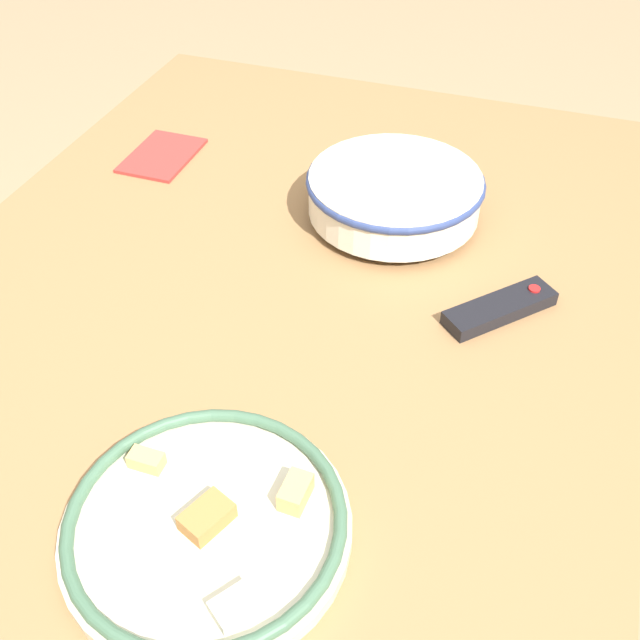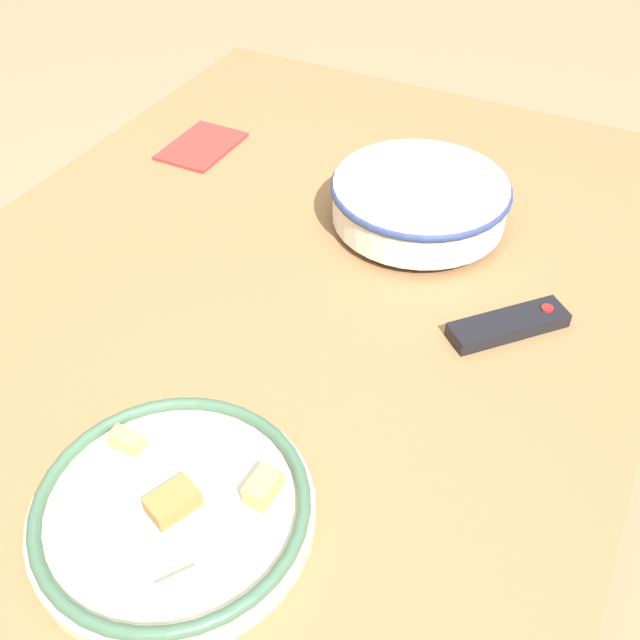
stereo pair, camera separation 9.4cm
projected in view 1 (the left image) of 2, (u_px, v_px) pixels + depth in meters
ground_plane at (268, 614)px, 1.47m from camera, size 8.00×8.00×0.00m
dining_table at (245, 380)px, 1.01m from camera, size 1.59×0.99×0.74m
noodle_bowl at (394, 194)px, 1.14m from camera, size 0.27×0.27×0.08m
food_plate at (207, 524)px, 0.75m from camera, size 0.29×0.29×0.04m
tv_remote at (500, 308)px, 1.00m from camera, size 0.15×0.14×0.02m
folded_napkin at (162, 155)px, 1.31m from camera, size 0.15×0.11×0.01m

